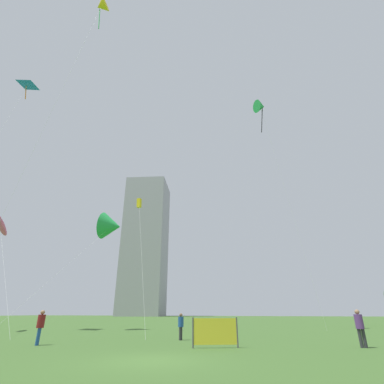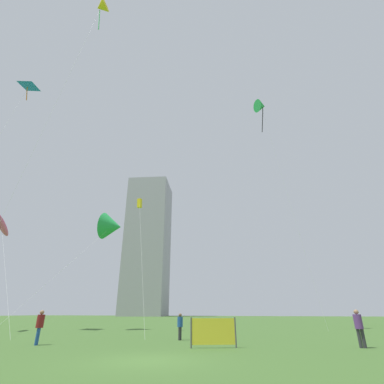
# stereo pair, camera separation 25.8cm
# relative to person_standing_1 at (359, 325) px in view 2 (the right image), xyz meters

# --- Properties ---
(ground) EXTENTS (280.00, 280.00, 0.00)m
(ground) POSITION_rel_person_standing_1_xyz_m (-8.74, -7.17, -1.07)
(ground) COLOR #3D6028
(person_standing_1) EXTENTS (0.41, 0.41, 1.86)m
(person_standing_1) POSITION_rel_person_standing_1_xyz_m (0.00, 0.00, 0.00)
(person_standing_1) COLOR #2D2D33
(person_standing_1) RESTS_ON ground
(person_standing_3) EXTENTS (0.37, 0.37, 1.65)m
(person_standing_3) POSITION_rel_person_standing_1_xyz_m (-10.62, 1.39, -0.12)
(person_standing_3) COLOR #2D2D33
(person_standing_3) RESTS_ON ground
(person_standing_4) EXTENTS (0.41, 0.41, 1.83)m
(person_standing_4) POSITION_rel_person_standing_1_xyz_m (-17.31, -3.99, -0.01)
(person_standing_4) COLOR #1E478C
(person_standing_4) RESTS_ON ground
(kite_flying_0) EXTENTS (11.71, 7.31, 11.68)m
(kite_flying_0) POSITION_rel_person_standing_1_xyz_m (-32.21, 3.66, 9.42)
(kite_flying_0) COLOR silver
(kite_flying_0) RESTS_ON ground
(kite_flying_1) EXTENTS (6.81, 10.38, 30.35)m
(kite_flying_1) POSITION_rel_person_standing_1_xyz_m (-33.28, 3.14, 28.51)
(kite_flying_1) COLOR silver
(kite_flying_1) RESTS_ON ground
(kite_flying_2) EXTENTS (5.11, 2.41, 29.57)m
(kite_flying_2) POSITION_rel_person_standing_1_xyz_m (-3.95, 15.27, 27.45)
(kite_flying_2) COLOR silver
(kite_flying_2) RESTS_ON ground
(kite_flying_3) EXTENTS (5.11, 11.37, 12.68)m
(kite_flying_3) POSITION_rel_person_standing_1_xyz_m (-22.20, 9.50, 9.95)
(kite_flying_3) COLOR silver
(kite_flying_3) RESTS_ON ground
(kite_flying_4) EXTENTS (5.55, 7.80, 13.72)m
(kite_flying_4) POSITION_rel_person_standing_1_xyz_m (-18.32, 8.60, 12.03)
(kite_flying_4) COLOR silver
(kite_flying_4) RESTS_ON ground
(kite_flying_5) EXTENTS (1.92, 6.65, 35.63)m
(kite_flying_5) POSITION_rel_person_standing_1_xyz_m (-20.31, -0.48, 33.60)
(kite_flying_5) COLOR silver
(kite_flying_5) RESTS_ON ground
(distant_highrise_0) EXTENTS (23.90, 25.65, 65.65)m
(distant_highrise_0) POSITION_rel_person_standing_1_xyz_m (-67.78, 111.11, 31.75)
(distant_highrise_0) COLOR #939399
(distant_highrise_0) RESTS_ON ground
(event_banner) EXTENTS (2.27, 0.96, 1.47)m
(event_banner) POSITION_rel_person_standing_1_xyz_m (-7.40, -2.35, -0.30)
(event_banner) COLOR #4C4C4C
(event_banner) RESTS_ON ground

